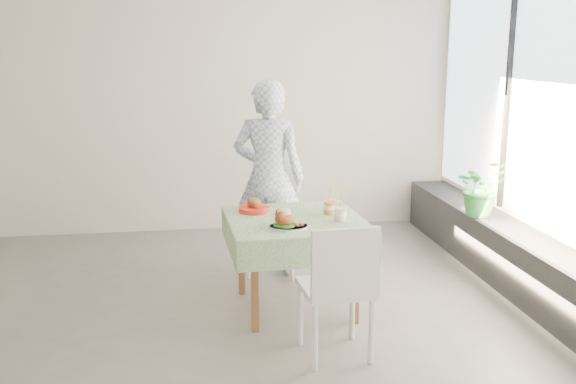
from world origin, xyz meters
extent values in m
plane|color=#5D5B58|center=(0.00, 0.00, 0.00)|extent=(6.00, 6.00, 0.00)
cube|color=silver|center=(0.00, 2.50, 1.40)|extent=(6.00, 0.02, 2.80)
cube|color=silver|center=(0.00, -2.50, 1.40)|extent=(6.00, 0.02, 2.80)
cube|color=silver|center=(3.00, 0.00, 1.40)|extent=(0.02, 5.00, 2.80)
cube|color=#D1E0F9|center=(2.97, 0.00, 1.65)|extent=(0.01, 4.80, 2.18)
cube|color=black|center=(2.80, 0.00, 0.25)|extent=(0.40, 4.80, 0.50)
cube|color=brown|center=(0.83, 0.07, 0.71)|extent=(0.94, 0.94, 0.04)
cube|color=silver|center=(0.83, 0.07, 0.74)|extent=(1.09, 1.09, 0.01)
cube|color=white|center=(0.77, 0.93, 0.49)|extent=(0.57, 0.57, 0.04)
cube|color=white|center=(0.83, 1.13, 0.74)|extent=(0.45, 0.18, 0.46)
cube|color=white|center=(0.97, -0.76, 0.48)|extent=(0.48, 0.48, 0.04)
cube|color=white|center=(0.99, -0.96, 0.72)|extent=(0.45, 0.08, 0.45)
imported|color=#80A1CD|center=(0.73, 0.93, 0.89)|extent=(0.76, 0.62, 1.78)
cylinder|color=white|center=(0.74, -0.19, 0.75)|extent=(0.29, 0.29, 0.02)
cylinder|color=#164E13|center=(0.71, -0.19, 0.76)|extent=(0.16, 0.16, 0.02)
ellipsoid|color=brown|center=(0.71, -0.19, 0.81)|extent=(0.14, 0.13, 0.11)
ellipsoid|color=white|center=(0.71, -0.19, 0.86)|extent=(0.10, 0.09, 0.07)
cylinder|color=maroon|center=(0.83, -0.20, 0.77)|extent=(0.05, 0.05, 0.03)
cylinder|color=white|center=(1.12, 0.15, 0.81)|extent=(0.10, 0.10, 0.14)
cylinder|color=orange|center=(1.12, 0.15, 0.80)|extent=(0.09, 0.09, 0.10)
cylinder|color=white|center=(1.12, 0.15, 0.89)|extent=(0.10, 0.10, 0.01)
cylinder|color=yellow|center=(1.13, 0.15, 0.94)|extent=(0.01, 0.04, 0.19)
cylinder|color=white|center=(1.16, -0.05, 0.81)|extent=(0.09, 0.09, 0.14)
cylinder|color=white|center=(1.16, -0.05, 0.79)|extent=(0.08, 0.08, 0.10)
cylinder|color=white|center=(1.16, -0.05, 0.88)|extent=(0.10, 0.10, 0.01)
cylinder|color=yellow|center=(1.17, -0.05, 0.93)|extent=(0.01, 0.03, 0.19)
cylinder|color=red|center=(0.54, 0.32, 0.76)|extent=(0.25, 0.25, 0.04)
cylinder|color=white|center=(0.54, 0.32, 0.77)|extent=(0.21, 0.21, 0.01)
ellipsoid|color=brown|center=(0.54, 0.32, 0.81)|extent=(0.11, 0.10, 0.09)
imported|color=#256F35|center=(2.71, 0.81, 0.77)|extent=(0.57, 0.52, 0.53)
camera|label=1|loc=(0.06, -4.69, 2.04)|focal=40.00mm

